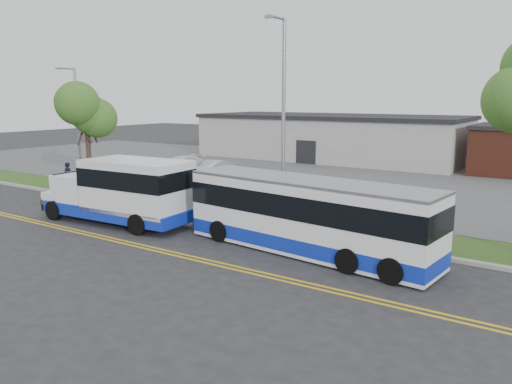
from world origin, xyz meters
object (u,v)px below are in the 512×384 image
Objects in this scene: streetlight_near at (283,114)px; streetlight_far at (77,119)px; pedestrian at (69,176)px; parked_car_b at (181,164)px; tree_west at (86,111)px; parked_car_a at (212,169)px; shuttle_bus at (124,189)px; transit_bus at (307,216)px.

streetlight_near reaches higher than streetlight_far.
pedestrian is 0.40× the size of parked_car_b.
streetlight_near reaches higher than parked_car_b.
parked_car_a is at bearing 63.20° from tree_west.
streetlight_far is 10.46m from parked_car_a.
streetlight_far is (-19.00, 2.69, -0.76)m from streetlight_near.
streetlight_far is at bearing 151.02° from tree_west.
streetlight_far reaches higher than pedestrian.
shuttle_bus reaches higher than parked_car_b.
streetlight_near is 1.14× the size of shuttle_bus.
streetlight_near is 8.35m from shuttle_bus.
streetlight_near reaches higher than pedestrian.
streetlight_near reaches higher than parked_car_a.
streetlight_far reaches higher than shuttle_bus.
transit_bus is (9.40, 0.85, -0.21)m from shuttle_bus.
pedestrian is at bearing -176.94° from streetlight_near.
shuttle_bus is at bearing 149.74° from pedestrian.
tree_west is 4.62m from streetlight_far.
parked_car_a is at bearing -7.70° from parked_car_b.
streetlight_near is 0.89× the size of transit_bus.
streetlight_near is at bearing -8.05° from streetlight_far.
streetlight_near is (15.00, -0.47, 0.11)m from tree_west.
streetlight_near is 17.87m from parked_car_b.
streetlight_far is at bearing -53.94° from pedestrian.
streetlight_far is 0.75× the size of transit_bus.
shuttle_bus is (-6.09, -4.48, -3.56)m from streetlight_near.
transit_bus reaches higher than pedestrian.
streetlight_near is at bearing 138.25° from transit_bus.
streetlight_far is 6.07m from pedestrian.
tree_west is 1.79× the size of parked_car_a.
transit_bus is at bearing -12.64° from tree_west.
transit_bus is 2.35× the size of parked_car_b.
parked_car_a is (-4.95, 12.81, -0.94)m from shuttle_bus.
tree_west reaches higher than pedestrian.
parked_car_b is (0.23, 8.53, -4.37)m from tree_west.
shuttle_bus is at bearing -54.69° from parked_car_b.
streetlight_near is 2.46× the size of parked_car_a.
tree_west reaches higher than transit_bus.
shuttle_bus is at bearing -29.05° from tree_west.
parked_car_b is (-8.68, 13.48, -0.92)m from shuttle_bus.
shuttle_bus is (12.91, -7.17, -2.80)m from streetlight_far.
streetlight_near is 19.20m from streetlight_far.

